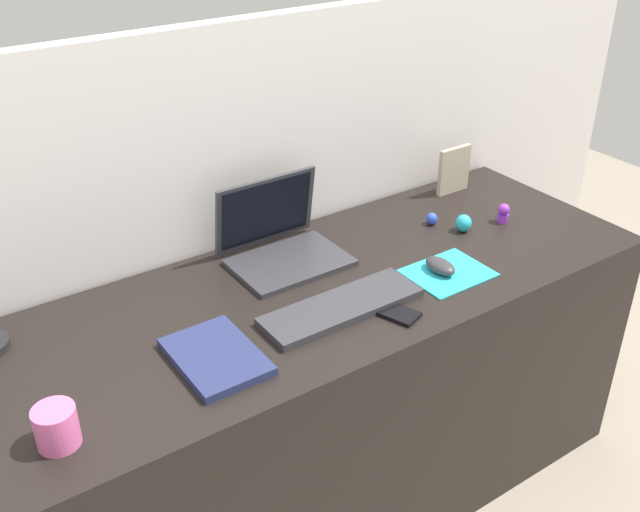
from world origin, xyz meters
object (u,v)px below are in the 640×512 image
(laptop, at_px, (279,239))
(keyboard, at_px, (342,307))
(cell_phone, at_px, (392,311))
(coffee_mug, at_px, (56,427))
(notebook_pad, at_px, (216,357))
(toy_figurine_purple, at_px, (503,213))
(toy_figurine_cyan, at_px, (464,223))
(picture_frame, at_px, (454,170))
(toy_figurine_blue, at_px, (432,219))
(mouse, at_px, (440,266))

(laptop, distance_m, keyboard, 0.31)
(cell_phone, bearing_deg, coffee_mug, 159.40)
(notebook_pad, bearing_deg, cell_phone, -10.10)
(laptop, relative_size, toy_figurine_purple, 5.15)
(coffee_mug, bearing_deg, toy_figurine_cyan, 8.94)
(picture_frame, xyz_separation_m, toy_figurine_purple, (-0.02, -0.24, -0.05))
(laptop, height_order, toy_figurine_cyan, laptop)
(keyboard, bearing_deg, coffee_mug, -175.04)
(keyboard, distance_m, cell_phone, 0.12)
(laptop, relative_size, cell_phone, 2.34)
(notebook_pad, relative_size, toy_figurine_cyan, 4.69)
(toy_figurine_blue, bearing_deg, cell_phone, -142.88)
(notebook_pad, bearing_deg, keyboard, 0.25)
(mouse, bearing_deg, cell_phone, -161.31)
(picture_frame, xyz_separation_m, toy_figurine_blue, (-0.21, -0.13, -0.06))
(cell_phone, xyz_separation_m, picture_frame, (0.60, 0.43, 0.07))
(keyboard, xyz_separation_m, coffee_mug, (-0.70, -0.06, 0.03))
(keyboard, height_order, toy_figurine_blue, toy_figurine_blue)
(laptop, height_order, toy_figurine_purple, laptop)
(toy_figurine_purple, bearing_deg, mouse, -162.23)
(mouse, bearing_deg, picture_frame, 43.22)
(notebook_pad, distance_m, toy_figurine_cyan, 0.88)
(notebook_pad, xyz_separation_m, toy_figurine_blue, (0.82, 0.22, 0.01))
(notebook_pad, xyz_separation_m, toy_figurine_cyan, (0.87, 0.14, 0.02))
(keyboard, bearing_deg, toy_figurine_cyan, 14.08)
(laptop, distance_m, coffee_mug, 0.80)
(cell_phone, bearing_deg, toy_figurine_purple, -1.19)
(toy_figurine_blue, relative_size, toy_figurine_purple, 0.62)
(laptop, xyz_separation_m, keyboard, (-0.01, -0.31, -0.04))
(keyboard, bearing_deg, toy_figurine_purple, 9.29)
(coffee_mug, bearing_deg, keyboard, 4.96)
(coffee_mug, distance_m, toy_figurine_blue, 1.21)
(coffee_mug, distance_m, toy_figurine_cyan, 1.24)
(laptop, height_order, cell_phone, laptop)
(mouse, bearing_deg, coffee_mug, -176.79)
(picture_frame, height_order, toy_figurine_blue, picture_frame)
(toy_figurine_blue, bearing_deg, coffee_mug, -166.84)
(mouse, xyz_separation_m, coffee_mug, (-1.01, -0.06, 0.02))
(mouse, height_order, coffee_mug, coffee_mug)
(mouse, relative_size, coffee_mug, 1.17)
(picture_frame, bearing_deg, laptop, -176.37)
(toy_figurine_purple, relative_size, toy_figurine_cyan, 1.14)
(cell_phone, distance_m, notebook_pad, 0.44)
(keyboard, xyz_separation_m, picture_frame, (0.69, 0.35, 0.06))
(laptop, bearing_deg, coffee_mug, -152.79)
(coffee_mug, relative_size, toy_figurine_purple, 1.41)
(toy_figurine_blue, relative_size, toy_figurine_cyan, 0.71)
(laptop, xyz_separation_m, picture_frame, (0.68, 0.04, 0.02))
(keyboard, xyz_separation_m, cell_phone, (0.09, -0.08, -0.01))
(laptop, bearing_deg, toy_figurine_purple, -16.80)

